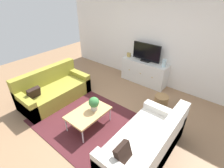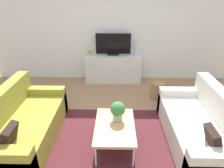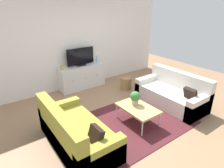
% 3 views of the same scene
% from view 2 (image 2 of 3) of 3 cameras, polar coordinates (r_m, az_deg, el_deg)
% --- Properties ---
extents(ground_plane, '(10.00, 10.00, 0.00)m').
position_cam_2_polar(ground_plane, '(3.48, -0.21, -14.68)').
color(ground_plane, '#997251').
extents(wall_back, '(6.40, 0.12, 2.70)m').
position_cam_2_polar(wall_back, '(5.29, 0.40, 15.65)').
color(wall_back, white).
rests_on(wall_back, ground_plane).
extents(area_rug, '(2.50, 1.90, 0.01)m').
position_cam_2_polar(area_rug, '(3.37, -0.27, -16.24)').
color(area_rug, '#4C1E23').
rests_on(area_rug, ground_plane).
extents(couch_left_side, '(0.88, 1.81, 0.85)m').
position_cam_2_polar(couch_left_side, '(3.56, -24.58, -10.73)').
color(couch_left_side, olive).
rests_on(couch_left_side, ground_plane).
extents(couch_right_side, '(0.88, 1.81, 0.85)m').
position_cam_2_polar(couch_right_side, '(3.51, 24.48, -11.28)').
color(couch_right_side, silver).
rests_on(couch_right_side, ground_plane).
extents(coffee_table, '(0.60, 0.92, 0.39)m').
position_cam_2_polar(coffee_table, '(3.08, 0.81, -12.16)').
color(coffee_table, tan).
rests_on(coffee_table, ground_plane).
extents(potted_plant, '(0.23, 0.23, 0.31)m').
position_cam_2_polar(potted_plant, '(3.08, 1.65, -7.54)').
color(potted_plant, '#B7B2A8').
rests_on(potted_plant, coffee_table).
extents(tv_console, '(1.44, 0.47, 0.73)m').
position_cam_2_polar(tv_console, '(5.28, 0.28, 4.51)').
color(tv_console, silver).
rests_on(tv_console, ground_plane).
extents(flat_screen_tv, '(0.88, 0.16, 0.55)m').
position_cam_2_polar(flat_screen_tv, '(5.11, 0.30, 11.25)').
color(flat_screen_tv, black).
rests_on(flat_screen_tv, tv_console).
extents(glass_vase, '(0.11, 0.11, 0.22)m').
position_cam_2_polar(glass_vase, '(5.16, 7.06, 9.33)').
color(glass_vase, silver).
rests_on(glass_vase, tv_console).
extents(mantel_clock, '(0.11, 0.07, 0.13)m').
position_cam_2_polar(mantel_clock, '(5.19, -6.43, 8.94)').
color(mantel_clock, tan).
rests_on(mantel_clock, tv_console).
extents(wicker_basket, '(0.34, 0.34, 0.38)m').
position_cam_2_polar(wicker_basket, '(4.61, 13.11, -1.78)').
color(wicker_basket, '#9E7547').
rests_on(wicker_basket, ground_plane).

